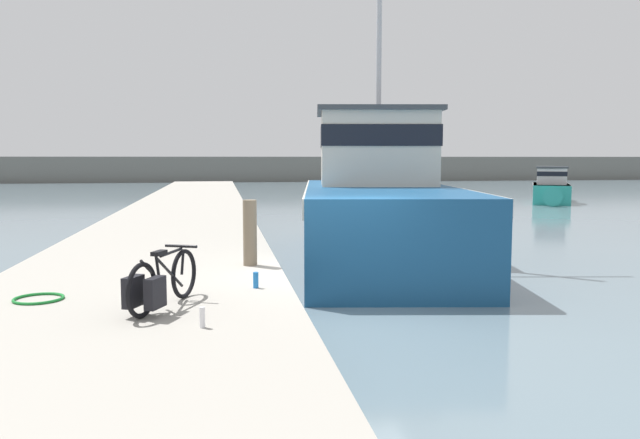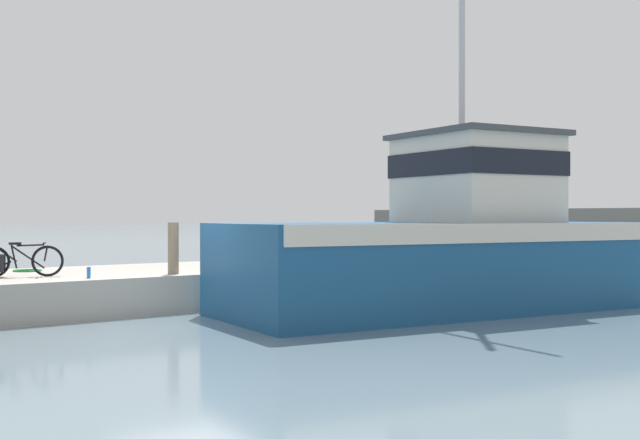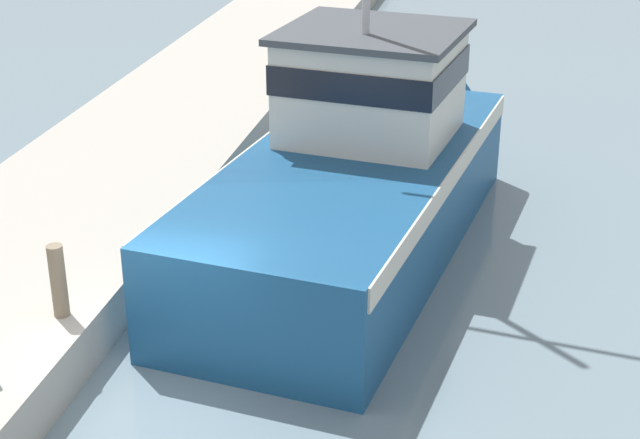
{
  "view_description": "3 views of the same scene",
  "coord_description": "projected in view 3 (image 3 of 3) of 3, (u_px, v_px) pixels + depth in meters",
  "views": [
    {
      "loc": [
        -2.04,
        -10.0,
        2.63
      ],
      "look_at": [
        -0.06,
        2.33,
        1.39
      ],
      "focal_mm": 35.0,
      "sensor_mm": 36.0,
      "label": 1
    },
    {
      "loc": [
        14.0,
        -7.65,
        2.06
      ],
      "look_at": [
        0.43,
        3.05,
        1.98
      ],
      "focal_mm": 45.0,
      "sensor_mm": 36.0,
      "label": 2
    },
    {
      "loc": [
        4.69,
        -10.89,
        7.91
      ],
      "look_at": [
        1.81,
        2.94,
        1.6
      ],
      "focal_mm": 55.0,
      "sensor_mm": 36.0,
      "label": 3
    }
  ],
  "objects": [
    {
      "name": "mooring_post",
      "position": [
        58.0,
        281.0,
        14.08
      ],
      "size": [
        0.23,
        0.23,
        1.12
      ],
      "primitive_type": "cylinder",
      "color": "#756651",
      "rests_on": "dock_pier"
    },
    {
      "name": "fishing_boat_main",
      "position": [
        359.0,
        170.0,
        17.83
      ],
      "size": [
        5.06,
        11.33,
        10.87
      ],
      "rotation": [
        0.0,
        0.0,
        -0.15
      ],
      "color": "navy",
      "rests_on": "ground_plane"
    },
    {
      "name": "ground_plane",
      "position": [
        153.0,
        395.0,
        13.84
      ],
      "size": [
        320.0,
        320.0,
        0.0
      ],
      "primitive_type": "plane",
      "color": "slate"
    }
  ]
}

